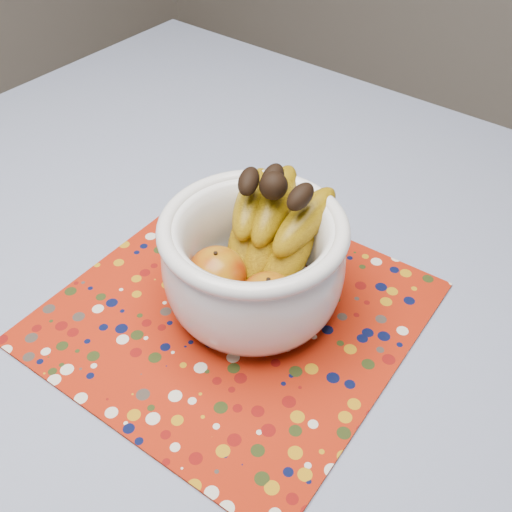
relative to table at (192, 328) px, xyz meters
The scene contains 4 objects.
table is the anchor object (origin of this frame).
tablecloth 0.08m from the table, ahead, with size 1.32×1.32×0.01m, color slate.
placemat 0.12m from the table, ahead, with size 0.42×0.42×0.00m, color #9B1B08.
fruit_bowl 0.20m from the table, 23.29° to the left, with size 0.22×0.24×0.18m.
Camera 1 is at (0.42, -0.39, 1.33)m, focal length 42.00 mm.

